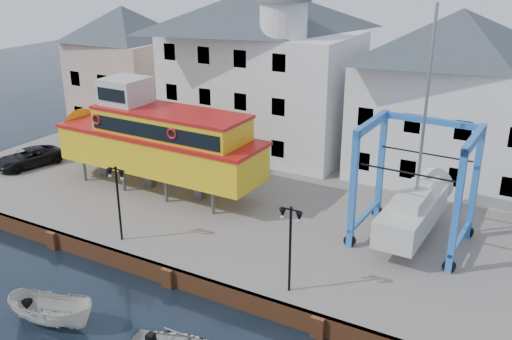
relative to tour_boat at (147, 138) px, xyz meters
The scene contains 12 objects.
ground 11.57m from the tour_boat, 46.46° to the right, with size 140.00×140.00×0.00m, color black.
hardstanding 8.93m from the tour_boat, 23.52° to the left, with size 44.00×22.00×1.00m, color #695F59.
quay_wall 11.32m from the tour_boat, 46.08° to the right, with size 44.00×0.47×1.00m.
building_pink 14.84m from the tour_boat, 136.08° to the left, with size 8.00×7.00×10.30m.
building_white_main 11.32m from the tour_boat, 76.62° to the left, with size 14.00×8.30×14.00m.
building_white_right 19.99m from the tour_boat, 34.38° to the left, with size 12.00×8.00×11.20m.
lamp_post_left 7.41m from the tour_boat, 62.72° to the right, with size 1.12×0.32×4.20m.
lamp_post_right 14.92m from the tour_boat, 26.17° to the right, with size 1.12×0.32×4.20m.
tour_boat is the anchor object (origin of this frame).
travel_lift 17.03m from the tour_boat, ahead, with size 5.83×8.16×12.26m.
van 10.49m from the tour_boat, behind, with size 2.17×4.70×1.30m, color black.
motorboat_a 14.32m from the tour_boat, 69.26° to the right, with size 1.59×4.24×1.64m, color beige.
Camera 1 is at (15.64, -18.99, 15.45)m, focal length 40.00 mm.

